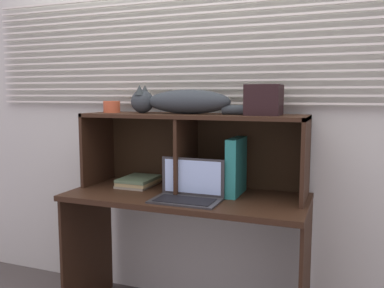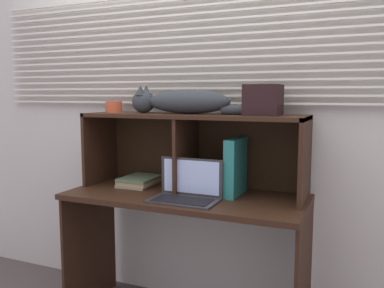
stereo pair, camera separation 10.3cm
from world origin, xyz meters
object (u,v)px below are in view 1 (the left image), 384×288
cat (182,102)px  book_stack (139,181)px  binder_upright (236,166)px  storage_box (264,100)px  small_basket (112,107)px  laptop (188,191)px

cat → book_stack: size_ratio=3.39×
binder_upright → storage_box: bearing=0.0°
binder_upright → cat: bearing=180.0°
book_stack → small_basket: 0.49m
small_basket → storage_box: bearing=0.0°
binder_upright → small_basket: bearing=180.0°
cat → laptop: cat is taller
small_basket → binder_upright: bearing=0.0°
storage_box → binder_upright: bearing=180.0°
storage_box → laptop: bearing=-149.4°
laptop → storage_box: 0.63m
laptop → book_stack: laptop is taller
small_basket → laptop: bearing=-19.6°
laptop → binder_upright: 0.31m
cat → small_basket: bearing=180.0°
laptop → book_stack: bearing=153.1°
cat → binder_upright: (0.32, 0.00, -0.35)m
book_stack → storage_box: bearing=0.2°
cat → storage_box: 0.47m
laptop → binder_upright: binder_upright is taller
laptop → binder_upright: size_ratio=1.13×
cat → laptop: size_ratio=2.43×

